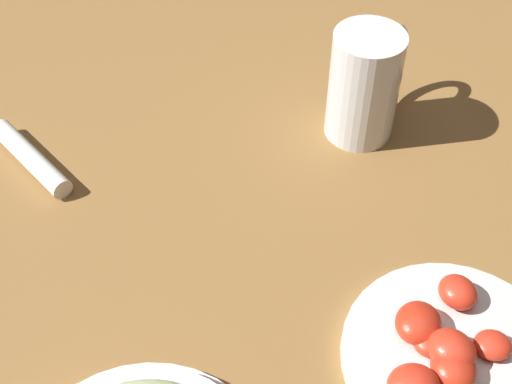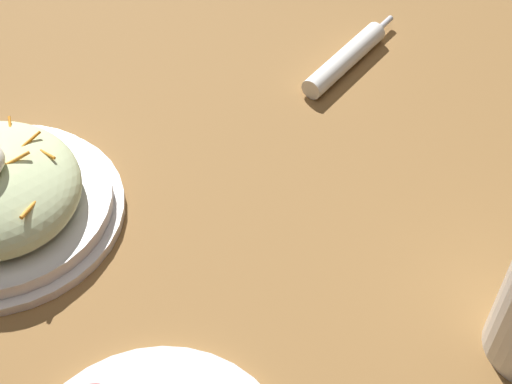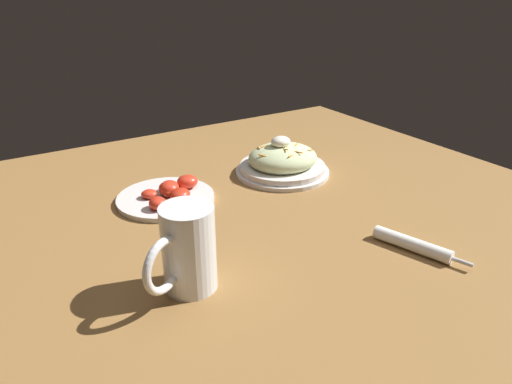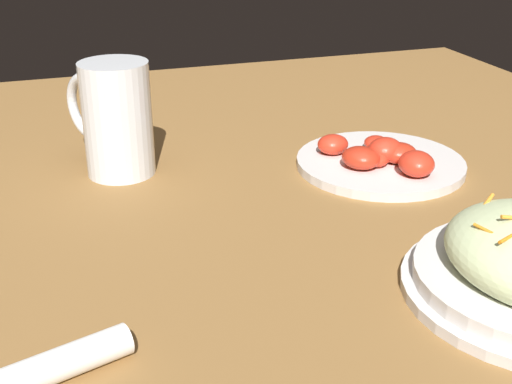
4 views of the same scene
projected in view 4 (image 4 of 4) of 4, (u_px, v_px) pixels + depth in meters
ground_plane at (230, 236)px, 0.71m from camera, size 1.43×1.43×0.00m
beer_mug at (116, 124)px, 0.84m from camera, size 0.14×0.10×0.14m
napkin_roll at (33, 375)px, 0.49m from camera, size 0.07×0.18×0.03m
tomato_plate at (380, 160)px, 0.87m from camera, size 0.22×0.22×0.04m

